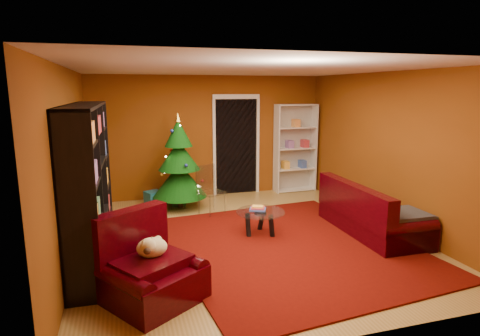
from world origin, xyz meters
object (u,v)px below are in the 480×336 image
object	(u,v)px
gift_box_green	(179,200)
sofa	(373,208)
media_unit	(89,183)
acrylic_chair	(212,193)
christmas_tree	(179,162)
rug	(289,245)
gift_box_teal	(154,199)
gift_box_red	(167,195)
white_bookshelf	(295,148)
coffee_table	(260,223)
dog	(152,247)
armchair	(152,267)

from	to	relation	value
gift_box_green	sofa	size ratio (longest dim) A/B	0.13
media_unit	acrylic_chair	xyz separation A→B (m)	(2.01, 1.43, -0.64)
media_unit	christmas_tree	size ratio (longest dim) A/B	1.47
rug	gift_box_green	size ratio (longest dim) A/B	15.51
media_unit	gift_box_teal	size ratio (longest dim) A/B	9.12
gift_box_red	white_bookshelf	distance (m)	3.04
white_bookshelf	coffee_table	world-z (taller)	white_bookshelf
sofa	acrylic_chair	xyz separation A→B (m)	(-2.28, 1.72, -0.01)
rug	dog	distance (m)	2.34
dog	sofa	bearing A→B (deg)	-16.75
rug	acrylic_chair	size ratio (longest dim) A/B	4.72
gift_box_green	dog	world-z (taller)	dog
media_unit	armchair	bearing A→B (deg)	-62.87
christmas_tree	gift_box_red	size ratio (longest dim) A/B	9.20
media_unit	coffee_table	distance (m)	2.66
media_unit	dog	distance (m)	1.62
christmas_tree	gift_box_green	xyz separation A→B (m)	(-0.00, 0.14, -0.79)
rug	dog	world-z (taller)	dog
gift_box_teal	dog	world-z (taller)	dog
gift_box_green	gift_box_red	xyz separation A→B (m)	(-0.18, 0.50, -0.02)
gift_box_green	armchair	xyz separation A→B (m)	(-0.79, -3.61, 0.27)
gift_box_red	armchair	size ratio (longest dim) A/B	0.20
white_bookshelf	sofa	xyz separation A→B (m)	(0.07, -2.92, -0.56)
dog	gift_box_green	bearing A→B (deg)	43.82
dog	rug	bearing A→B (deg)	-9.21
gift_box_green	dog	bearing A→B (deg)	-102.43
media_unit	coffee_table	world-z (taller)	media_unit
rug	white_bookshelf	size ratio (longest dim) A/B	1.92
dog	coffee_table	distance (m)	2.37
rug	gift_box_green	world-z (taller)	gift_box_green
gift_box_red	white_bookshelf	xyz separation A→B (m)	(2.91, -0.02, 0.89)
white_bookshelf	gift_box_teal	bearing A→B (deg)	-174.55
gift_box_green	white_bookshelf	size ratio (longest dim) A/B	0.12
rug	gift_box_teal	size ratio (longest dim) A/B	12.89
gift_box_red	coffee_table	distance (m)	2.80
rug	sofa	world-z (taller)	sofa
rug	gift_box_green	distance (m)	2.90
armchair	acrylic_chair	size ratio (longest dim) A/B	1.22
gift_box_teal	acrylic_chair	bearing A→B (deg)	-40.05
dog	acrylic_chair	size ratio (longest dim) A/B	0.48
media_unit	gift_box_green	world-z (taller)	media_unit
armchair	rug	bearing A→B (deg)	-7.79
rug	sofa	size ratio (longest dim) A/B	1.97
armchair	coffee_table	bearing A→B (deg)	7.16
dog	sofa	distance (m)	3.75
dog	sofa	xyz separation A→B (m)	(3.58, 1.09, -0.16)
gift_box_green	coffee_table	distance (m)	2.28
coffee_table	acrylic_chair	bearing A→B (deg)	111.08
dog	media_unit	bearing A→B (deg)	83.74
gift_box_teal	white_bookshelf	distance (m)	3.34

